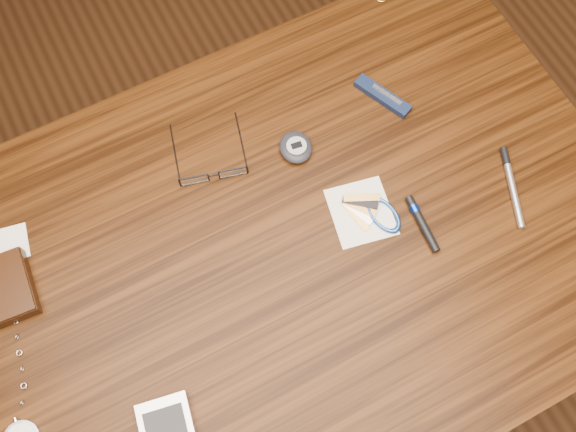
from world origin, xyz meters
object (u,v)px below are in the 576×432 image
desk (289,268)px  pedometer (296,147)px  eyeglasses (213,173)px  pocket_knife (383,96)px  notepad_keys (372,213)px  silver_pen (511,181)px

desk → pedometer: size_ratio=16.16×
eyeglasses → pocket_knife: eyeglasses is taller
eyeglasses → notepad_keys: (0.18, -0.16, -0.01)m
desk → eyeglasses: eyeglasses is taller
desk → silver_pen: size_ratio=8.18×
eyeglasses → notepad_keys: bearing=-42.2°
eyeglasses → silver_pen: 0.44m
pedometer → pocket_knife: pedometer is taller
desk → eyeglasses: size_ratio=7.74×
notepad_keys → pocket_knife: bearing=55.0°
pedometer → desk: bearing=-121.1°
pocket_knife → desk: bearing=-148.1°
eyeglasses → pocket_knife: 0.29m
eyeglasses → pedometer: 0.13m
pedometer → pocket_knife: (0.16, 0.02, -0.00)m
pocket_knife → silver_pen: pocket_knife is taller
eyeglasses → pedometer: bearing=-8.4°
notepad_keys → pocket_knife: 0.20m
eyeglasses → pocket_knife: size_ratio=1.34×
desk → pocket_knife: 0.31m
notepad_keys → pocket_knife: (0.11, 0.16, 0.00)m
notepad_keys → pocket_knife: pocket_knife is taller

